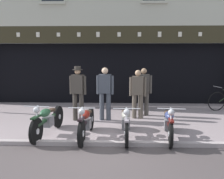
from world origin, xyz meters
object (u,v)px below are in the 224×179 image
Objects in this scene: salesman_left at (78,91)px; motorcycle_left at (48,120)px; salesman_right at (138,92)px; shopkeeper_center at (105,91)px; advert_board_near at (168,67)px; motorcycle_center at (126,122)px; motorcycle_center_right at (169,122)px; assistant_far_right at (144,90)px; motorcycle_center_left at (86,122)px.

motorcycle_left is at bearing 83.86° from salesman_left.
salesman_left is 1.08× the size of salesman_right.
advert_board_near reaches higher than shopkeeper_center.
motorcycle_center is 1.06× the size of motorcycle_center_right.
assistant_far_right is at bearing -106.02° from motorcycle_center.
motorcycle_center is at bearing 117.46° from shopkeeper_center.
motorcycle_left is 1.70m from salesman_left.
advert_board_near is (2.94, 4.79, 1.19)m from motorcycle_center_left.
salesman_left reaches higher than shopkeeper_center.
salesman_right is 1.74× the size of advert_board_near.
motorcycle_center is (0.99, 0.07, -0.01)m from motorcycle_center_left.
motorcycle_center_left is at bearing 119.78° from salesman_left.
motorcycle_center is 1.90m from shopkeeper_center.
salesman_right is 3.21m from advert_board_near.
assistant_far_right reaches higher than motorcycle_center_left.
motorcycle_left is 2.22× the size of advert_board_near.
motorcycle_center is 2.28m from salesman_left.
shopkeeper_center is 1.10m from salesman_right.
salesman_left is (-1.49, 1.63, 0.55)m from motorcycle_center.
motorcycle_center_right is 1.17× the size of assistant_far_right.
salesman_left is 1.02× the size of shopkeeper_center.
salesman_right is at bearing -66.12° from motorcycle_center_right.
assistant_far_right is (1.30, 0.69, -0.04)m from shopkeeper_center.
salesman_left is 0.87m from shopkeeper_center.
salesman_left reaches higher than salesman_right.
motorcycle_center_right is at bearing 160.34° from salesman_left.
salesman_left is 2.29m from assistant_far_right.
shopkeeper_center is at bearing -99.10° from motorcycle_center_left.
motorcycle_center_right is 4.99m from advert_board_near.
advert_board_near is (2.57, 3.01, 0.66)m from shopkeeper_center.
shopkeeper_center is (-1.70, 1.75, 0.53)m from motorcycle_center_right.
shopkeeper_center is at bearing -130.47° from advert_board_near.
assistant_far_right is 2.74m from advert_board_near.
motorcycle_center is 2.55m from assistant_far_right.
motorcycle_left is 1.27× the size of salesman_right.
shopkeeper_center reaches higher than assistant_far_right.
salesman_right reaches higher than motorcycle_left.
motorcycle_left is 1.05m from motorcycle_center_left.
salesman_right is 0.98× the size of assistant_far_right.
assistant_far_right is at bearing -121.39° from motorcycle_center_left.
motorcycle_center is at bearing 145.85° from salesman_left.
motorcycle_center_left is 3.02m from assistant_far_right.
shopkeeper_center is at bearing 25.31° from salesman_right.
shopkeeper_center is (0.86, 0.08, -0.02)m from salesman_left.
shopkeeper_center is 1.84× the size of advert_board_near.
motorcycle_center_right is at bearing 177.28° from motorcycle_center.
advert_board_near reaches higher than salesman_right.
assistant_far_right is at bearing -74.23° from motorcycle_center_right.
motorcycle_center_left is at bearing 7.08° from motorcycle_center_right.
motorcycle_left is 1.18× the size of salesman_left.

